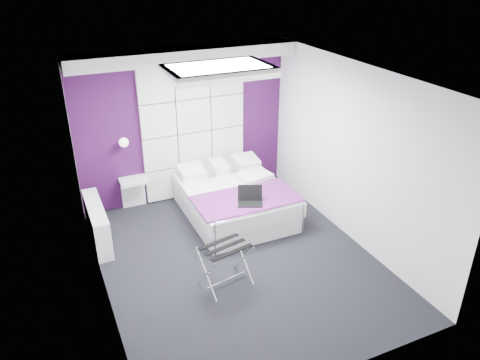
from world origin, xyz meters
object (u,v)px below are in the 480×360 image
Objects in this scene: wall_lamp at (123,142)px; radiator at (97,224)px; nightstand at (134,181)px; laptop at (249,199)px; bed at (234,199)px; luggage_rack at (225,265)px.

wall_lamp reaches higher than radiator.
laptop is at bearing -45.86° from nightstand.
bed is 0.68m from laptop.
laptop is at bearing -44.98° from wall_lamp.
radiator is 0.63× the size of bed.
bed is at bearing -3.16° from radiator.
luggage_rack is at bearing -74.37° from wall_lamp.
laptop is (1.40, -1.44, 0.06)m from nightstand.
radiator is at bearing -135.15° from nightstand.
nightstand is 0.74× the size of luggage_rack.
wall_lamp is at bearing 94.01° from luggage_rack.
luggage_rack is at bearing -52.13° from radiator.
bed is at bearing 111.71° from laptop.
bed is 5.27× the size of laptop.
nightstand is at bearing 92.41° from luggage_rack.
laptop reaches higher than bed.
luggage_rack reaches higher than nightstand.
nightstand is at bearing 44.85° from radiator.
bed reaches higher than luggage_rack.
laptop is at bearing -18.82° from radiator.
nightstand is at bearing 158.50° from laptop.
wall_lamp is at bearing 154.47° from nightstand.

